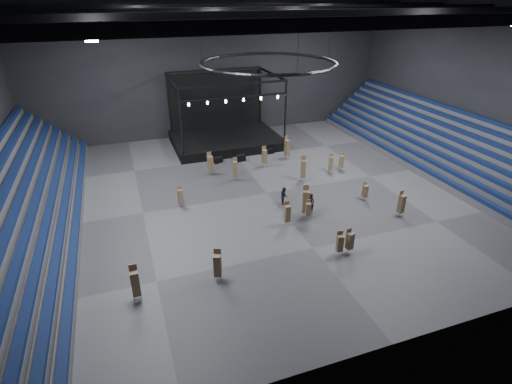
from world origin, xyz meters
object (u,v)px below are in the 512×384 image
object	(u,v)px
chair_stack_3	(342,161)
chair_stack_16	(308,209)
flight_case_left	(218,160)
chair_stack_2	(264,156)
chair_stack_6	(287,148)
chair_stack_12	(135,283)
chair_stack_13	(401,203)
flight_case_right	(270,151)
chair_stack_9	(365,191)
chair_stack_14	(180,196)
chair_stack_5	(306,201)
chair_stack_1	(210,163)
flight_case_mid	(241,158)
chair_stack_0	(340,243)
crew_member	(284,195)
chair_stack_10	(331,163)
chair_stack_7	(218,265)
chair_stack_15	(287,213)
chair_stack_4	(235,169)
chair_stack_11	(350,240)
chair_stack_8	(303,168)

from	to	relation	value
chair_stack_3	chair_stack_16	xyz separation A→B (m)	(-8.60, -8.81, -0.11)
flight_case_left	chair_stack_2	xyz separation A→B (m)	(4.88, -3.02, 0.96)
chair_stack_6	chair_stack_12	xyz separation A→B (m)	(-19.63, -20.00, -0.05)
chair_stack_6	chair_stack_13	size ratio (longest dim) A/B	1.15
chair_stack_13	flight_case_right	bearing A→B (deg)	94.77
chair_stack_9	chair_stack_14	world-z (taller)	chair_stack_14
chair_stack_5	chair_stack_13	size ratio (longest dim) A/B	1.21
flight_case_left	chair_stack_13	distance (m)	22.13
flight_case_right	chair_stack_1	world-z (taller)	chair_stack_1
chair_stack_2	flight_case_mid	bearing A→B (deg)	133.43
chair_stack_0	crew_member	world-z (taller)	chair_stack_0
flight_case_mid	chair_stack_14	size ratio (longest dim) A/B	0.55
flight_case_right	chair_stack_1	size ratio (longest dim) A/B	0.39
chair_stack_5	chair_stack_1	bearing A→B (deg)	136.47
chair_stack_10	chair_stack_12	xyz separation A→B (m)	(-22.65, -14.42, 0.24)
chair_stack_2	crew_member	distance (m)	9.43
chair_stack_2	chair_stack_5	xyz separation A→B (m)	(-0.58, -12.21, 0.27)
chair_stack_1	chair_stack_14	xyz separation A→B (m)	(-4.50, -6.39, -0.27)
flight_case_mid	chair_stack_7	bearing A→B (deg)	-111.63
chair_stack_15	chair_stack_16	size ratio (longest dim) A/B	1.19
chair_stack_5	chair_stack_15	size ratio (longest dim) A/B	1.35
chair_stack_1	chair_stack_5	world-z (taller)	chair_stack_5
chair_stack_4	chair_stack_16	bearing A→B (deg)	-50.99
flight_case_right	chair_stack_4	distance (m)	9.10
chair_stack_2	chair_stack_11	bearing A→B (deg)	-85.75
chair_stack_9	crew_member	bearing A→B (deg)	166.40
chair_stack_0	chair_stack_7	bearing A→B (deg)	-167.60
flight_case_right	chair_stack_6	world-z (taller)	chair_stack_6
chair_stack_9	chair_stack_11	distance (m)	9.61
chair_stack_3	chair_stack_12	world-z (taller)	chair_stack_12
chair_stack_0	chair_stack_6	world-z (taller)	chair_stack_6
chair_stack_16	crew_member	size ratio (longest dim) A/B	1.11
flight_case_right	crew_member	xyz separation A→B (m)	(-3.60, -13.09, 0.53)
flight_case_left	chair_stack_1	size ratio (longest dim) A/B	0.40
chair_stack_11	chair_stack_15	world-z (taller)	chair_stack_15
chair_stack_12	crew_member	size ratio (longest dim) A/B	1.58
flight_case_left	chair_stack_6	bearing A→B (deg)	-11.19
chair_stack_0	chair_stack_4	distance (m)	16.55
chair_stack_9	chair_stack_13	bearing A→B (deg)	-70.13
chair_stack_10	chair_stack_8	bearing A→B (deg)	-141.97
chair_stack_9	chair_stack_13	size ratio (longest dim) A/B	0.75
flight_case_right	chair_stack_16	xyz separation A→B (m)	(-2.73, -16.59, 0.69)
crew_member	chair_stack_9	bearing A→B (deg)	-91.61
chair_stack_8	crew_member	bearing A→B (deg)	-109.85
chair_stack_0	chair_stack_5	size ratio (longest dim) A/B	0.68
chair_stack_1	crew_member	bearing A→B (deg)	-71.35
flight_case_right	chair_stack_8	world-z (taller)	chair_stack_8
chair_stack_0	chair_stack_11	distance (m)	0.88
flight_case_mid	chair_stack_12	bearing A→B (deg)	-123.42
crew_member	chair_stack_2	bearing A→B (deg)	3.92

